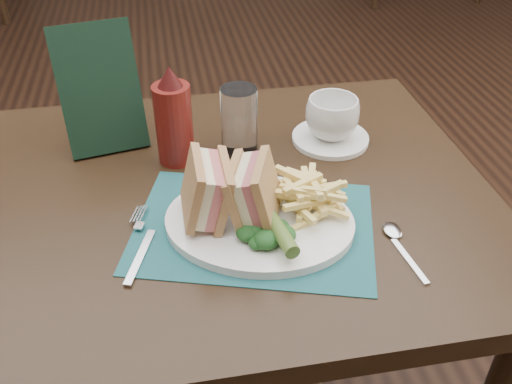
% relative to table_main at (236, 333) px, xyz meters
% --- Properties ---
extents(floor, '(7.00, 7.00, 0.00)m').
position_rel_table_main_xyz_m(floor, '(0.00, 0.50, -0.38)').
color(floor, black).
rests_on(floor, ground).
extents(table_main, '(0.90, 0.75, 0.75)m').
position_rel_table_main_xyz_m(table_main, '(0.00, 0.00, 0.00)').
color(table_main, black).
rests_on(table_main, ground).
extents(placemat, '(0.44, 0.37, 0.00)m').
position_rel_table_main_xyz_m(placemat, '(0.02, -0.10, 0.38)').
color(placemat, '#1A5054').
rests_on(placemat, table_main).
extents(plate, '(0.36, 0.32, 0.01)m').
position_rel_table_main_xyz_m(plate, '(0.03, -0.11, 0.38)').
color(plate, white).
rests_on(plate, placemat).
extents(sandwich_half_a, '(0.08, 0.11, 0.11)m').
position_rel_table_main_xyz_m(sandwich_half_a, '(-0.07, -0.09, 0.45)').
color(sandwich_half_a, tan).
rests_on(sandwich_half_a, plate).
extents(sandwich_half_b, '(0.11, 0.12, 0.11)m').
position_rel_table_main_xyz_m(sandwich_half_b, '(0.00, -0.10, 0.44)').
color(sandwich_half_b, tan).
rests_on(sandwich_half_b, plate).
extents(kale_garnish, '(0.11, 0.08, 0.03)m').
position_rel_table_main_xyz_m(kale_garnish, '(0.03, -0.15, 0.41)').
color(kale_garnish, '#153A18').
rests_on(kale_garnish, plate).
extents(pickle_spear, '(0.04, 0.12, 0.03)m').
position_rel_table_main_xyz_m(pickle_spear, '(0.05, -0.16, 0.41)').
color(pickle_spear, '#466626').
rests_on(pickle_spear, plate).
extents(fries_pile, '(0.18, 0.20, 0.06)m').
position_rel_table_main_xyz_m(fries_pile, '(0.10, -0.08, 0.42)').
color(fries_pile, '#F8DE7C').
rests_on(fries_pile, plate).
extents(fork, '(0.09, 0.17, 0.01)m').
position_rel_table_main_xyz_m(fork, '(-0.16, -0.12, 0.38)').
color(fork, silver).
rests_on(fork, placemat).
extents(spoon, '(0.05, 0.15, 0.01)m').
position_rel_table_main_xyz_m(spoon, '(0.23, -0.20, 0.38)').
color(spoon, silver).
rests_on(spoon, table_main).
extents(saucer, '(0.18, 0.18, 0.01)m').
position_rel_table_main_xyz_m(saucer, '(0.22, 0.13, 0.38)').
color(saucer, white).
rests_on(saucer, table_main).
extents(coffee_cup, '(0.12, 0.12, 0.08)m').
position_rel_table_main_xyz_m(coffee_cup, '(0.22, 0.13, 0.43)').
color(coffee_cup, white).
rests_on(coffee_cup, saucer).
extents(drinking_glass, '(0.09, 0.09, 0.13)m').
position_rel_table_main_xyz_m(drinking_glass, '(0.03, 0.12, 0.44)').
color(drinking_glass, white).
rests_on(drinking_glass, table_main).
extents(ketchup_bottle, '(0.09, 0.09, 0.19)m').
position_rel_table_main_xyz_m(ketchup_bottle, '(-0.09, 0.12, 0.47)').
color(ketchup_bottle, '#57130F').
rests_on(ketchup_bottle, table_main).
extents(check_presenter, '(0.16, 0.11, 0.23)m').
position_rel_table_main_xyz_m(check_presenter, '(-0.21, 0.20, 0.49)').
color(check_presenter, black).
rests_on(check_presenter, table_main).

